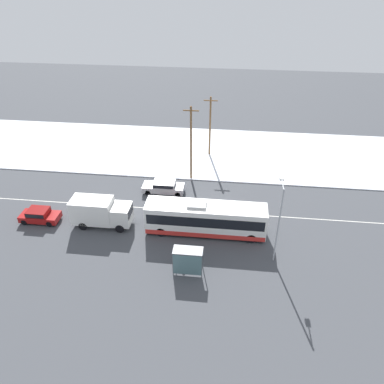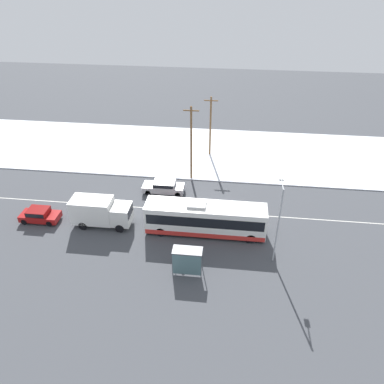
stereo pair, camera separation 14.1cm
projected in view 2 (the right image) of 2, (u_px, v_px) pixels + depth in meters
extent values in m
plane|color=#424449|center=(211.00, 212.00, 40.53)|extent=(120.00, 120.00, 0.00)
cube|color=silver|center=(219.00, 152.00, 52.58)|extent=(80.00, 15.84, 0.12)
cube|color=silver|center=(211.00, 212.00, 40.53)|extent=(60.00, 0.12, 0.00)
cube|color=white|center=(205.00, 218.00, 36.77)|extent=(11.82, 2.55, 2.88)
cube|color=black|center=(206.00, 215.00, 36.58)|extent=(11.35, 2.57, 1.09)
cube|color=red|center=(205.00, 228.00, 37.41)|extent=(11.70, 2.57, 0.52)
cube|color=#B2B2B2|center=(197.00, 204.00, 36.01)|extent=(1.80, 1.40, 0.24)
cylinder|color=black|center=(251.00, 238.00, 36.03)|extent=(1.00, 0.28, 1.00)
cylinder|color=black|center=(250.00, 224.00, 37.93)|extent=(1.00, 0.28, 1.00)
cylinder|color=black|center=(161.00, 232.00, 36.90)|extent=(1.00, 0.28, 1.00)
cylinder|color=black|center=(165.00, 218.00, 38.80)|extent=(1.00, 0.28, 1.00)
cube|color=silver|center=(92.00, 210.00, 37.89)|extent=(4.11, 2.30, 2.51)
cube|color=silver|center=(122.00, 214.00, 37.74)|extent=(1.90, 2.18, 1.96)
cube|color=black|center=(130.00, 212.00, 37.44)|extent=(0.06, 1.95, 0.86)
cylinder|color=black|center=(120.00, 228.00, 37.44)|extent=(0.90, 0.26, 0.90)
cylinder|color=black|center=(125.00, 216.00, 39.14)|extent=(0.90, 0.26, 0.90)
cylinder|color=black|center=(83.00, 226.00, 37.81)|extent=(0.90, 0.26, 0.90)
cylinder|color=black|center=(90.00, 214.00, 39.52)|extent=(0.90, 0.26, 0.90)
cube|color=#9E9EA3|center=(164.00, 188.00, 43.62)|extent=(4.79, 1.80, 0.72)
cube|color=gray|center=(164.00, 184.00, 43.28)|extent=(2.49, 1.66, 0.48)
cube|color=black|center=(164.00, 183.00, 43.28)|extent=(2.29, 1.69, 0.39)
cylinder|color=black|center=(148.00, 193.00, 43.27)|extent=(0.64, 0.22, 0.64)
cylinder|color=black|center=(151.00, 185.00, 44.59)|extent=(0.64, 0.22, 0.64)
cylinder|color=black|center=(178.00, 194.00, 42.93)|extent=(0.64, 0.22, 0.64)
cylinder|color=black|center=(180.00, 187.00, 44.25)|extent=(0.64, 0.22, 0.64)
cube|color=maroon|center=(40.00, 216.00, 38.98)|extent=(4.00, 1.80, 0.66)
cube|color=maroon|center=(38.00, 212.00, 38.66)|extent=(2.08, 1.66, 0.55)
cube|color=black|center=(38.00, 211.00, 38.65)|extent=(1.92, 1.69, 0.44)
cylinder|color=black|center=(49.00, 224.00, 38.31)|extent=(0.64, 0.22, 0.64)
cylinder|color=black|center=(56.00, 215.00, 39.63)|extent=(0.64, 0.22, 0.64)
cylinder|color=black|center=(24.00, 222.00, 38.58)|extent=(0.64, 0.22, 0.64)
cylinder|color=black|center=(32.00, 213.00, 39.90)|extent=(0.64, 0.22, 0.64)
cylinder|color=#23232D|center=(180.00, 257.00, 33.99)|extent=(0.11, 0.11, 0.71)
cylinder|color=#23232D|center=(182.00, 258.00, 33.97)|extent=(0.11, 0.11, 0.71)
cube|color=maroon|center=(181.00, 252.00, 33.63)|extent=(0.37, 0.20, 0.59)
sphere|color=tan|center=(181.00, 249.00, 33.40)|extent=(0.25, 0.25, 0.25)
cylinder|color=maroon|center=(179.00, 252.00, 33.67)|extent=(0.09, 0.09, 0.56)
cylinder|color=maroon|center=(184.00, 253.00, 33.62)|extent=(0.09, 0.09, 0.56)
cube|color=gray|center=(187.00, 250.00, 31.82)|extent=(2.57, 1.20, 0.06)
cube|color=slate|center=(187.00, 265.00, 31.96)|extent=(2.47, 0.04, 2.16)
cylinder|color=#474C51|center=(174.00, 255.00, 33.06)|extent=(0.08, 0.08, 2.34)
cylinder|color=#474C51|center=(202.00, 257.00, 32.81)|extent=(0.08, 0.08, 2.34)
cylinder|color=#474C51|center=(172.00, 264.00, 32.12)|extent=(0.08, 0.08, 2.34)
cylinder|color=#474C51|center=(201.00, 266.00, 31.88)|extent=(0.08, 0.08, 2.34)
cylinder|color=#9EA3A8|center=(278.00, 227.00, 32.15)|extent=(0.14, 0.14, 7.68)
cylinder|color=#9EA3A8|center=(282.00, 184.00, 31.03)|extent=(0.10, 2.08, 0.10)
cube|color=silver|center=(281.00, 178.00, 31.94)|extent=(0.36, 0.60, 0.16)
cylinder|color=brown|center=(191.00, 144.00, 44.13)|extent=(0.24, 0.24, 9.31)
cube|color=brown|center=(191.00, 111.00, 41.89)|extent=(1.80, 0.12, 0.12)
cylinder|color=brown|center=(210.00, 127.00, 49.84)|extent=(0.24, 0.24, 8.25)
cube|color=brown|center=(211.00, 101.00, 47.88)|extent=(1.80, 0.12, 0.12)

